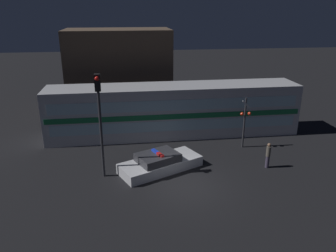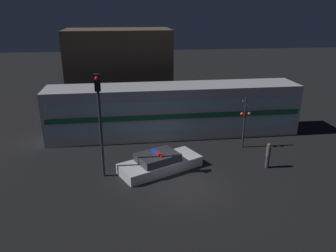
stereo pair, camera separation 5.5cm
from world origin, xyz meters
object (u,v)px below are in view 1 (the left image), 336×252
at_px(train, 174,110).
at_px(crossing_signal_near, 245,120).
at_px(pedestrian, 268,155).
at_px(traffic_light_corner, 100,112).
at_px(police_car, 160,163).

distance_m(train, crossing_signal_near, 5.36).
xyz_separation_m(pedestrian, traffic_light_corner, (-9.68, 0.24, 3.01)).
bearing_deg(traffic_light_corner, crossing_signal_near, 17.18).
bearing_deg(crossing_signal_near, pedestrian, -82.64).
bearing_deg(pedestrian, train, 127.02).
bearing_deg(crossing_signal_near, police_car, -157.41).
relative_size(crossing_signal_near, traffic_light_corner, 0.60).
relative_size(train, crossing_signal_near, 5.24).
bearing_deg(police_car, crossing_signal_near, -2.39).
bearing_deg(pedestrian, traffic_light_corner, 178.58).
xyz_separation_m(train, police_car, (-1.70, -5.67, -1.46)).
xyz_separation_m(train, crossing_signal_near, (4.32, -3.16, 0.12)).
distance_m(police_car, pedestrian, 6.47).
distance_m(crossing_signal_near, traffic_light_corner, 9.88).
distance_m(police_car, crossing_signal_near, 6.71).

